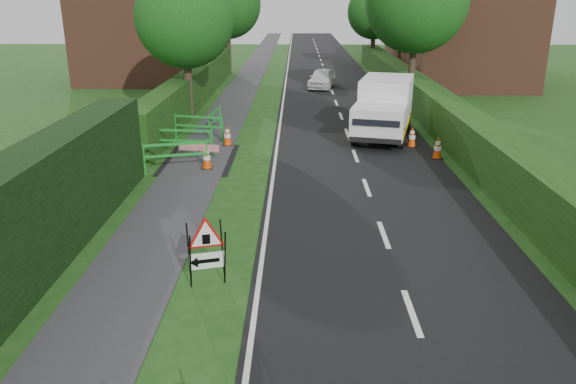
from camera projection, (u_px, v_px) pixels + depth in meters
name	position (u px, v px, depth m)	size (l,w,h in m)	color
ground	(272.00, 345.00, 9.26)	(120.00, 120.00, 0.00)	#194213
road_surface	(325.00, 72.00, 42.24)	(6.00, 90.00, 0.02)	black
footpath	(252.00, 72.00, 42.32)	(2.00, 90.00, 0.02)	#2D2D30
hedge_west_far	(196.00, 103.00, 30.09)	(1.00, 24.00, 1.80)	#14380F
hedge_east	(438.00, 129.00, 24.26)	(1.20, 50.00, 1.50)	#14380F
house_west	(139.00, 36.00, 36.75)	(7.50, 7.40, 7.88)	brown
house_east_a	(469.00, 39.00, 34.55)	(7.50, 7.40, 7.88)	brown
house_east_b	(433.00, 27.00, 47.74)	(7.50, 7.40, 7.88)	brown
tree_nw	(185.00, 18.00, 24.82)	(4.40, 4.40, 6.70)	#2D2116
tree_ne	(417.00, 1.00, 28.20)	(5.20, 5.20, 7.79)	#2D2116
tree_fw	(227.00, 4.00, 39.80)	(4.80, 4.80, 7.24)	#2D2116
tree_fe	(374.00, 12.00, 43.61)	(4.20, 4.20, 6.33)	#2D2116
triangle_sign	(204.00, 247.00, 10.85)	(1.04, 1.04, 1.23)	black
works_van	(384.00, 107.00, 22.54)	(3.12, 5.32, 2.28)	silver
traffic_cone_0	(438.00, 148.00, 19.67)	(0.38, 0.38, 0.79)	black
traffic_cone_1	(412.00, 137.00, 21.21)	(0.38, 0.38, 0.79)	black
traffic_cone_2	(397.00, 121.00, 23.82)	(0.38, 0.38, 0.79)	black
traffic_cone_3	(207.00, 157.00, 18.52)	(0.38, 0.38, 0.79)	black
traffic_cone_4	(227.00, 136.00, 21.40)	(0.38, 0.38, 0.79)	black
ped_barrier_0	(176.00, 153.00, 18.16)	(2.08, 0.85, 1.00)	#198E29
ped_barrier_1	(185.00, 138.00, 19.97)	(2.08, 0.55, 1.00)	#198E29
ped_barrier_2	(199.00, 124.00, 22.19)	(2.08, 0.82, 1.00)	#198E29
ped_barrier_3	(215.00, 119.00, 23.15)	(0.53, 2.08, 1.00)	#198E29
redwhite_plank	(199.00, 160.00, 19.65)	(1.50, 0.04, 0.25)	red
hatchback_car	(322.00, 78.00, 34.65)	(1.40, 3.48, 1.19)	white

